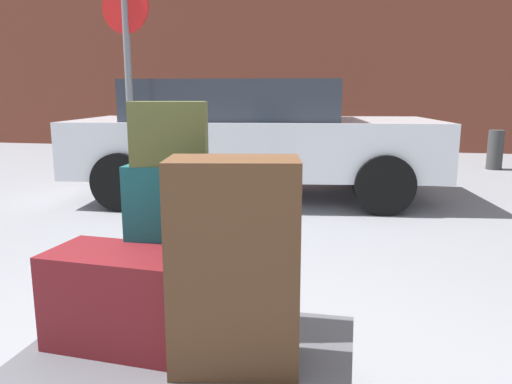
{
  "coord_description": "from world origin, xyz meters",
  "views": [
    {
      "loc": [
        0.58,
        -1.59,
        1.25
      ],
      "look_at": [
        0.0,
        1.2,
        0.69
      ],
      "focal_mm": 34.66,
      "sensor_mm": 36.0,
      "label": 1
    }
  ],
  "objects_px": {
    "parked_car": "(251,136)",
    "no_parking_sign": "(128,75)",
    "luggage_cart": "(191,364)",
    "duffel_bag_maroon_front_left": "(121,298)",
    "bollard_kerb_near": "(495,150)",
    "duffel_bag_olive_topmost_pile": "(170,133)",
    "suitcase_teal_front_right": "(174,244)",
    "suitcase_brown_stacked_top": "(234,265)"
  },
  "relations": [
    {
      "from": "parked_car",
      "to": "no_parking_sign",
      "type": "xyz_separation_m",
      "value": [
        -0.94,
        -1.33,
        0.68
      ]
    },
    {
      "from": "luggage_cart",
      "to": "duffel_bag_maroon_front_left",
      "type": "distance_m",
      "value": 0.36
    },
    {
      "from": "duffel_bag_maroon_front_left",
      "to": "bollard_kerb_near",
      "type": "distance_m",
      "value": 8.07
    },
    {
      "from": "duffel_bag_olive_topmost_pile",
      "to": "parked_car",
      "type": "bearing_deg",
      "value": 84.74
    },
    {
      "from": "suitcase_teal_front_right",
      "to": "no_parking_sign",
      "type": "height_order",
      "value": "no_parking_sign"
    },
    {
      "from": "suitcase_brown_stacked_top",
      "to": "no_parking_sign",
      "type": "xyz_separation_m",
      "value": [
        -1.85,
        3.11,
        0.75
      ]
    },
    {
      "from": "parked_car",
      "to": "no_parking_sign",
      "type": "relative_size",
      "value": 1.93
    },
    {
      "from": "bollard_kerb_near",
      "to": "duffel_bag_maroon_front_left",
      "type": "bearing_deg",
      "value": -112.77
    },
    {
      "from": "luggage_cart",
      "to": "no_parking_sign",
      "type": "relative_size",
      "value": 0.51
    },
    {
      "from": "suitcase_brown_stacked_top",
      "to": "no_parking_sign",
      "type": "relative_size",
      "value": 0.31
    },
    {
      "from": "bollard_kerb_near",
      "to": "no_parking_sign",
      "type": "bearing_deg",
      "value": -135.85
    },
    {
      "from": "duffel_bag_maroon_front_left",
      "to": "no_parking_sign",
      "type": "distance_m",
      "value": 3.48
    },
    {
      "from": "suitcase_teal_front_right",
      "to": "no_parking_sign",
      "type": "bearing_deg",
      "value": 114.14
    },
    {
      "from": "duffel_bag_maroon_front_left",
      "to": "bollard_kerb_near",
      "type": "bearing_deg",
      "value": 71.04
    },
    {
      "from": "suitcase_teal_front_right",
      "to": "no_parking_sign",
      "type": "distance_m",
      "value": 3.3
    },
    {
      "from": "duffel_bag_maroon_front_left",
      "to": "no_parking_sign",
      "type": "relative_size",
      "value": 0.22
    },
    {
      "from": "suitcase_brown_stacked_top",
      "to": "parked_car",
      "type": "height_order",
      "value": "parked_car"
    },
    {
      "from": "duffel_bag_maroon_front_left",
      "to": "luggage_cart",
      "type": "bearing_deg",
      "value": 8.09
    },
    {
      "from": "suitcase_teal_front_right",
      "to": "bollard_kerb_near",
      "type": "xyz_separation_m",
      "value": [
        3.0,
        7.21,
        -0.33
      ]
    },
    {
      "from": "duffel_bag_olive_topmost_pile",
      "to": "bollard_kerb_near",
      "type": "bearing_deg",
      "value": 54.13
    },
    {
      "from": "luggage_cart",
      "to": "suitcase_brown_stacked_top",
      "type": "height_order",
      "value": "suitcase_brown_stacked_top"
    },
    {
      "from": "duffel_bag_maroon_front_left",
      "to": "no_parking_sign",
      "type": "height_order",
      "value": "no_parking_sign"
    },
    {
      "from": "suitcase_teal_front_right",
      "to": "duffel_bag_olive_topmost_pile",
      "type": "bearing_deg",
      "value": 0.0
    },
    {
      "from": "duffel_bag_maroon_front_left",
      "to": "suitcase_brown_stacked_top",
      "type": "xyz_separation_m",
      "value": [
        0.45,
        -0.06,
        0.18
      ]
    },
    {
      "from": "suitcase_brown_stacked_top",
      "to": "duffel_bag_olive_topmost_pile",
      "type": "bearing_deg",
      "value": 127.36
    },
    {
      "from": "duffel_bag_maroon_front_left",
      "to": "no_parking_sign",
      "type": "xyz_separation_m",
      "value": [
        -1.4,
        3.04,
        0.93
      ]
    },
    {
      "from": "luggage_cart",
      "to": "bollard_kerb_near",
      "type": "bearing_deg",
      "value": 68.88
    },
    {
      "from": "suitcase_brown_stacked_top",
      "to": "duffel_bag_olive_topmost_pile",
      "type": "xyz_separation_m",
      "value": [
        -0.33,
        0.29,
        0.41
      ]
    },
    {
      "from": "suitcase_teal_front_right",
      "to": "suitcase_brown_stacked_top",
      "type": "bearing_deg",
      "value": -46.11
    },
    {
      "from": "luggage_cart",
      "to": "suitcase_teal_front_right",
      "type": "relative_size",
      "value": 1.82
    },
    {
      "from": "duffel_bag_maroon_front_left",
      "to": "bollard_kerb_near",
      "type": "xyz_separation_m",
      "value": [
        3.12,
        7.43,
        -0.18
      ]
    },
    {
      "from": "duffel_bag_olive_topmost_pile",
      "to": "no_parking_sign",
      "type": "distance_m",
      "value": 3.22
    },
    {
      "from": "suitcase_brown_stacked_top",
      "to": "duffel_bag_olive_topmost_pile",
      "type": "relative_size",
      "value": 2.52
    },
    {
      "from": "suitcase_teal_front_right",
      "to": "duffel_bag_maroon_front_left",
      "type": "xyz_separation_m",
      "value": [
        -0.12,
        -0.23,
        -0.15
      ]
    },
    {
      "from": "luggage_cart",
      "to": "suitcase_teal_front_right",
      "type": "bearing_deg",
      "value": 122.78
    },
    {
      "from": "luggage_cart",
      "to": "parked_car",
      "type": "xyz_separation_m",
      "value": [
        -0.72,
        4.35,
        0.49
      ]
    },
    {
      "from": "luggage_cart",
      "to": "duffel_bag_olive_topmost_pile",
      "type": "relative_size",
      "value": 4.16
    },
    {
      "from": "suitcase_brown_stacked_top",
      "to": "duffel_bag_olive_topmost_pile",
      "type": "distance_m",
      "value": 0.6
    },
    {
      "from": "suitcase_teal_front_right",
      "to": "duffel_bag_olive_topmost_pile",
      "type": "distance_m",
      "value": 0.44
    },
    {
      "from": "no_parking_sign",
      "to": "duffel_bag_olive_topmost_pile",
      "type": "bearing_deg",
      "value": -61.56
    },
    {
      "from": "luggage_cart",
      "to": "suitcase_brown_stacked_top",
      "type": "xyz_separation_m",
      "value": [
        0.19,
        -0.08,
        0.43
      ]
    },
    {
      "from": "duffel_bag_olive_topmost_pile",
      "to": "bollard_kerb_near",
      "type": "relative_size",
      "value": 0.42
    }
  ]
}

